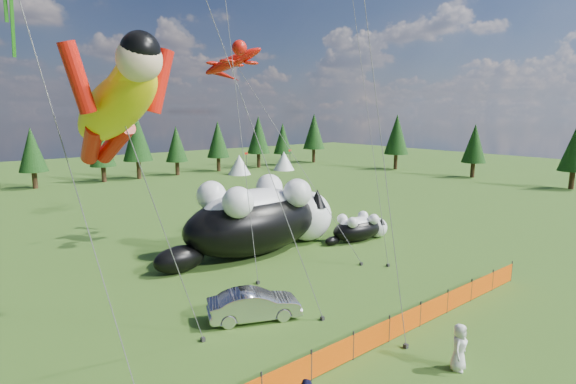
# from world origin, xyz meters

# --- Properties ---
(ground) EXTENTS (160.00, 160.00, 0.00)m
(ground) POSITION_xyz_m (0.00, 0.00, 0.00)
(ground) COLOR #173C0A
(ground) RESTS_ON ground
(safety_fence) EXTENTS (22.06, 0.06, 1.10)m
(safety_fence) POSITION_xyz_m (0.00, -3.00, 0.50)
(safety_fence) COLOR #262626
(safety_fence) RESTS_ON ground
(tree_line) EXTENTS (90.00, 4.00, 8.00)m
(tree_line) POSITION_xyz_m (0.00, 45.00, 4.00)
(tree_line) COLOR black
(tree_line) RESTS_ON ground
(festival_tents) EXTENTS (50.00, 3.20, 2.80)m
(festival_tents) POSITION_xyz_m (11.00, 40.00, 1.40)
(festival_tents) COLOR white
(festival_tents) RESTS_ON ground
(cat_large) EXTENTS (12.84, 4.86, 4.64)m
(cat_large) POSITION_xyz_m (3.83, 9.34, 2.20)
(cat_large) COLOR black
(cat_large) RESTS_ON ground
(cat_small) EXTENTS (5.18, 2.37, 1.88)m
(cat_small) POSITION_xyz_m (10.56, 7.13, 0.89)
(cat_small) COLOR black
(cat_small) RESTS_ON ground
(car) EXTENTS (4.15, 2.79, 1.29)m
(car) POSITION_xyz_m (-1.90, 1.84, 0.65)
(car) COLOR silver
(car) RESTS_ON ground
(spectator_e) EXTENTS (0.93, 0.74, 1.65)m
(spectator_e) POSITION_xyz_m (1.36, -5.68, 0.83)
(spectator_e) COLOR silver
(spectator_e) RESTS_ON ground
(superhero_kite) EXTENTS (5.84, 5.21, 11.25)m
(superhero_kite) POSITION_xyz_m (-7.84, -0.22, 8.87)
(superhero_kite) COLOR yellow
(superhero_kite) RESTS_ON ground
(gecko_kite) EXTENTS (6.03, 13.59, 15.72)m
(gecko_kite) POSITION_xyz_m (4.70, 13.65, 12.05)
(gecko_kite) COLOR red
(gecko_kite) RESTS_ON ground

